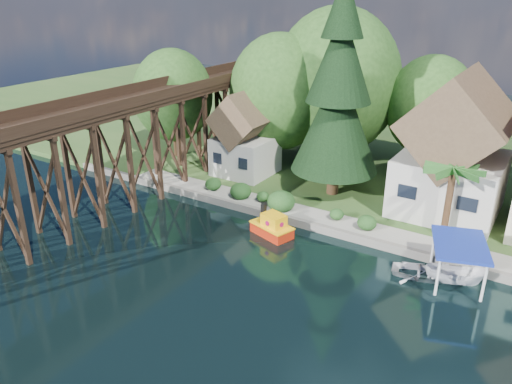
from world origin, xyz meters
TOP-DOWN VIEW (x-y plane):
  - ground at (0.00, 0.00)m, footprint 140.00×140.00m
  - bank at (0.00, 34.00)m, footprint 140.00×52.00m
  - seawall at (4.00, 8.00)m, footprint 60.00×0.40m
  - promenade at (6.00, 9.30)m, footprint 50.00×2.60m
  - trestle_bridge at (-16.00, 5.17)m, footprint 4.12×44.18m
  - house_left at (7.00, 16.00)m, footprint 7.64×8.64m
  - shed at (-11.00, 14.50)m, footprint 5.09×5.40m
  - bg_trees at (1.00, 21.25)m, footprint 49.90×13.30m
  - shrubs at (-4.60, 9.26)m, footprint 15.76×2.47m
  - conifer at (-1.99, 14.33)m, footprint 7.18×7.18m
  - palm_tree at (8.01, 11.11)m, footprint 4.59×4.59m
  - tugboat at (-2.86, 5.70)m, footprint 3.53×2.58m
  - boat_white_a at (8.05, 5.91)m, footprint 4.34×3.52m
  - boat_canopy at (9.89, 6.09)m, footprint 4.24×5.14m

SIDE VIEW (x-z plane):
  - ground at x=0.00m, z-range 0.00..0.00m
  - bank at x=0.00m, z-range 0.00..0.50m
  - seawall at x=4.00m, z-range 0.00..0.62m
  - boat_white_a at x=8.05m, z-range 0.00..0.79m
  - promenade at x=6.00m, z-range 0.50..0.56m
  - tugboat at x=-2.86m, z-range -0.46..1.83m
  - boat_canopy at x=9.89m, z-range -0.20..2.65m
  - shrubs at x=-4.60m, z-range 0.38..2.08m
  - shed at x=-11.00m, z-range -0.10..7.75m
  - house_left at x=7.00m, z-range -0.37..10.65m
  - trestle_bridge at x=-16.00m, z-range 0.70..10.00m
  - palm_tree at x=8.01m, z-range 2.58..8.17m
  - bg_trees at x=1.00m, z-range 2.00..12.57m
  - conifer at x=-1.99m, z-range 0.17..17.85m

